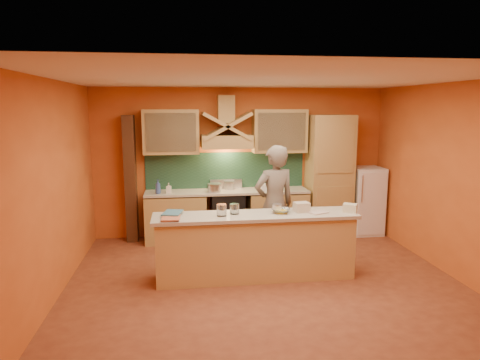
{
  "coord_description": "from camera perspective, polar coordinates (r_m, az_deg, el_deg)",
  "views": [
    {
      "loc": [
        -1.12,
        -5.51,
        2.45
      ],
      "look_at": [
        -0.24,
        0.9,
        1.34
      ],
      "focal_mm": 32.0,
      "sensor_mm": 36.0,
      "label": 1
    }
  ],
  "objects": [
    {
      "name": "floor",
      "position": [
        6.13,
        3.46,
        -13.81
      ],
      "size": [
        5.5,
        5.0,
        0.01
      ],
      "primitive_type": "cube",
      "color": "brown",
      "rests_on": "ground"
    },
    {
      "name": "ceiling",
      "position": [
        5.63,
        3.76,
        13.32
      ],
      "size": [
        5.5,
        5.0,
        0.01
      ],
      "primitive_type": "cube",
      "color": "white",
      "rests_on": "wall_back"
    },
    {
      "name": "wall_back",
      "position": [
        8.15,
        0.14,
        2.37
      ],
      "size": [
        5.5,
        0.02,
        2.8
      ],
      "primitive_type": "cube",
      "color": "#CE6128",
      "rests_on": "floor"
    },
    {
      "name": "wall_front",
      "position": [
        3.37,
        12.08,
        -8.58
      ],
      "size": [
        5.5,
        0.02,
        2.8
      ],
      "primitive_type": "cube",
      "color": "#CE6128",
      "rests_on": "floor"
    },
    {
      "name": "wall_left",
      "position": [
        5.84,
        -23.91,
        -1.44
      ],
      "size": [
        0.02,
        5.0,
        2.8
      ],
      "primitive_type": "cube",
      "color": "#CE6128",
      "rests_on": "floor"
    },
    {
      "name": "wall_right",
      "position": [
        6.81,
        26.93,
        -0.17
      ],
      "size": [
        0.02,
        5.0,
        2.8
      ],
      "primitive_type": "cube",
      "color": "#CE6128",
      "rests_on": "floor"
    },
    {
      "name": "base_cabinet_left",
      "position": [
        7.97,
        -8.53,
        -5.03
      ],
      "size": [
        1.1,
        0.6,
        0.86
      ],
      "primitive_type": "cube",
      "color": "tan",
      "rests_on": "floor"
    },
    {
      "name": "base_cabinet_right",
      "position": [
        8.16,
        4.97,
        -4.6
      ],
      "size": [
        1.1,
        0.6,
        0.86
      ],
      "primitive_type": "cube",
      "color": "tan",
      "rests_on": "floor"
    },
    {
      "name": "counter_top",
      "position": [
        7.9,
        -1.71,
        -1.55
      ],
      "size": [
        3.0,
        0.62,
        0.04
      ],
      "primitive_type": "cube",
      "color": "#B5AC99",
      "rests_on": "base_cabinet_left"
    },
    {
      "name": "stove",
      "position": [
        8.0,
        -1.7,
        -4.71
      ],
      "size": [
        0.6,
        0.58,
        0.9
      ],
      "primitive_type": "cube",
      "color": "black",
      "rests_on": "floor"
    },
    {
      "name": "backsplash",
      "position": [
        8.12,
        -1.94,
        1.27
      ],
      "size": [
        3.0,
        0.03,
        0.7
      ],
      "primitive_type": "cube",
      "color": "#1B3B2B",
      "rests_on": "wall_back"
    },
    {
      "name": "range_hood",
      "position": [
        7.82,
        -1.79,
        5.15
      ],
      "size": [
        0.92,
        0.5,
        0.24
      ],
      "primitive_type": "cube",
      "color": "tan",
      "rests_on": "wall_back"
    },
    {
      "name": "hood_chimney",
      "position": [
        7.9,
        -1.89,
        9.4
      ],
      "size": [
        0.3,
        0.3,
        0.5
      ],
      "primitive_type": "cube",
      "color": "tan",
      "rests_on": "wall_back"
    },
    {
      "name": "upper_cabinet_left",
      "position": [
        7.85,
        -9.18,
        6.36
      ],
      "size": [
        1.0,
        0.35,
        0.8
      ],
      "primitive_type": "cube",
      "color": "tan",
      "rests_on": "wall_back"
    },
    {
      "name": "upper_cabinet_right",
      "position": [
        8.05,
        5.29,
        6.52
      ],
      "size": [
        1.0,
        0.35,
        0.8
      ],
      "primitive_type": "cube",
      "color": "tan",
      "rests_on": "wall_back"
    },
    {
      "name": "pantry_column",
      "position": [
        8.29,
        11.8,
        0.54
      ],
      "size": [
        0.8,
        0.6,
        2.3
      ],
      "primitive_type": "cube",
      "color": "tan",
      "rests_on": "floor"
    },
    {
      "name": "fridge",
      "position": [
        8.66,
        16.38,
        -2.63
      ],
      "size": [
        0.58,
        0.6,
        1.3
      ],
      "primitive_type": "cube",
      "color": "white",
      "rests_on": "floor"
    },
    {
      "name": "trim_column_left",
      "position": [
        8.02,
        -14.38,
        0.13
      ],
      "size": [
        0.2,
        0.3,
        2.3
      ],
      "primitive_type": "cube",
      "color": "#472816",
      "rests_on": "floor"
    },
    {
      "name": "island_body",
      "position": [
        6.23,
        2.05,
        -9.07
      ],
      "size": [
        2.8,
        0.55,
        0.88
      ],
      "primitive_type": "cube",
      "color": "tan",
      "rests_on": "floor"
    },
    {
      "name": "island_top",
      "position": [
        6.09,
        2.07,
        -4.79
      ],
      "size": [
        2.9,
        0.62,
        0.05
      ],
      "primitive_type": "cube",
      "color": "#B5AC99",
      "rests_on": "island_body"
    },
    {
      "name": "person",
      "position": [
        6.71,
        4.6,
        -3.31
      ],
      "size": [
        0.78,
        0.61,
        1.87
      ],
      "primitive_type": "imported",
      "rotation": [
        0.0,
        0.0,
        3.41
      ],
      "color": "#70665B",
      "rests_on": "floor"
    },
    {
      "name": "pot_large",
      "position": [
        7.77,
        -3.42,
        -1.19
      ],
      "size": [
        0.32,
        0.32,
        0.15
      ],
      "primitive_type": "cylinder",
      "rotation": [
        0.0,
        0.0,
        -0.36
      ],
      "color": "#B3B4BB",
      "rests_on": "stove"
    },
    {
      "name": "pot_small",
      "position": [
        8.01,
        -1.47,
        -0.83
      ],
      "size": [
        0.22,
        0.22,
        0.16
      ],
      "primitive_type": "cylinder",
      "rotation": [
        0.0,
        0.0,
        -0.23
      ],
      "color": "silver",
      "rests_on": "stove"
    },
    {
      "name": "soap_bottle_a",
      "position": [
        7.76,
        -9.48,
        -1.05
      ],
      "size": [
        0.09,
        0.1,
        0.18
      ],
      "primitive_type": "imported",
      "rotation": [
        0.0,
        0.0,
        -0.14
      ],
      "color": "white",
      "rests_on": "counter_top"
    },
    {
      "name": "soap_bottle_b",
      "position": [
        7.73,
        -10.89,
        -0.88
      ],
      "size": [
        0.14,
        0.14,
        0.25
      ],
      "primitive_type": "imported",
      "rotation": [
        0.0,
        0.0,
        0.77
      ],
      "color": "#375198",
      "rests_on": "counter_top"
    },
    {
      "name": "bowl_back",
      "position": [
        7.98,
        4.44,
        -1.06
      ],
      "size": [
        0.26,
        0.26,
        0.07
      ],
      "primitive_type": "imported",
      "rotation": [
        0.0,
        0.0,
        -0.21
      ],
      "color": "white",
      "rests_on": "counter_top"
    },
    {
      "name": "dish_rack",
      "position": [
        7.98,
        3.55,
        -0.93
      ],
      "size": [
        0.32,
        0.28,
        0.1
      ],
      "primitive_type": "cube",
      "rotation": [
        0.0,
        0.0,
        0.21
      ],
      "color": "silver",
      "rests_on": "counter_top"
    },
    {
      "name": "book_lower",
      "position": [
        5.89,
        -10.42,
        -5.05
      ],
      "size": [
        0.27,
        0.35,
        0.03
      ],
      "primitive_type": "imported",
      "rotation": [
        0.0,
        0.0,
        -0.05
      ],
      "color": "#BB6242",
      "rests_on": "island_top"
    },
    {
      "name": "book_upper",
      "position": [
        6.11,
        -10.1,
        -4.32
      ],
      "size": [
        0.32,
        0.39,
        0.03
      ],
      "primitive_type": "imported",
      "rotation": [
        0.0,
        0.0,
        -0.24
      ],
      "color": "#39677E",
      "rests_on": "island_top"
    },
    {
      "name": "jar_large",
      "position": [
        5.96,
        -2.47,
        -4.03
      ],
      "size": [
        0.15,
        0.15,
        0.17
      ],
      "primitive_type": "cylinder",
      "rotation": [
        0.0,
        0.0,
        -0.07
      ],
      "color": "silver",
      "rests_on": "island_top"
    },
    {
      "name": "jar_small",
      "position": [
        6.07,
        -0.74,
        -3.87
      ],
      "size": [
        0.15,
        0.15,
        0.15
      ],
      "primitive_type": "cylinder",
      "rotation": [
        0.0,
        0.0,
        0.19
      ],
      "color": "silver",
      "rests_on": "island_top"
    },
    {
      "name": "kitchen_scale",
      "position": [
        6.22,
        4.96,
        -3.78
      ],
      "size": [
        0.15,
        0.15,
        0.1
      ],
      "primitive_type": "cube",
      "rotation": [
        0.0,
        0.0,
        -0.32
      ],
      "color": "white",
      "rests_on": "island_top"
    },
    {
      "name": "mixing_bowl",
      "position": [
        6.17,
        5.46,
        -4.09
      ],
      "size": [
        0.33,
        0.33,
        0.06
      ],
      "primitive_type": "imported",
      "rotation": [
        0.0,
        0.0,
        -0.33
      ],
      "color": "white",
      "rests_on": "island_top"
    },
    {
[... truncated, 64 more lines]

